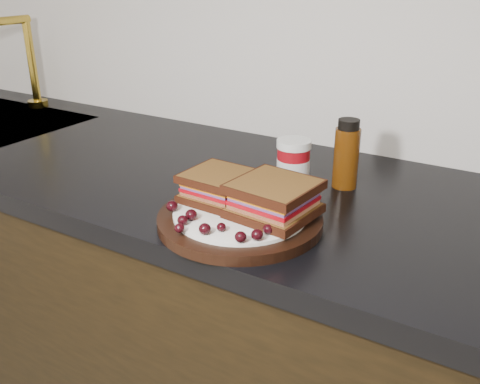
% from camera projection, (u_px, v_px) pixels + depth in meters
% --- Properties ---
extents(countertop, '(3.98, 0.60, 0.04)m').
position_uv_depth(countertop, '(329.00, 211.00, 1.01)').
color(countertop, black).
rests_on(countertop, base_cabinets).
extents(faucet, '(0.06, 0.22, 0.28)m').
position_uv_depth(faucet, '(32.00, 61.00, 1.60)').
color(faucet, '#B5922D').
rests_on(faucet, countertop).
extents(plate, '(0.28, 0.28, 0.02)m').
position_uv_depth(plate, '(240.00, 220.00, 0.91)').
color(plate, black).
rests_on(plate, countertop).
extents(sandwich_left, '(0.12, 0.12, 0.05)m').
position_uv_depth(sandwich_left, '(219.00, 186.00, 0.94)').
color(sandwich_left, brown).
rests_on(sandwich_left, plate).
extents(sandwich_right, '(0.14, 0.14, 0.06)m').
position_uv_depth(sandwich_right, '(274.00, 199.00, 0.88)').
color(sandwich_right, brown).
rests_on(sandwich_right, plate).
extents(grape_0, '(0.02, 0.02, 0.02)m').
position_uv_depth(grape_0, '(172.00, 206.00, 0.90)').
color(grape_0, black).
rests_on(grape_0, plate).
extents(grape_1, '(0.02, 0.02, 0.02)m').
position_uv_depth(grape_1, '(191.00, 215.00, 0.87)').
color(grape_1, black).
rests_on(grape_1, plate).
extents(grape_2, '(0.02, 0.02, 0.02)m').
position_uv_depth(grape_2, '(183.00, 220.00, 0.85)').
color(grape_2, black).
rests_on(grape_2, plate).
extents(grape_3, '(0.02, 0.02, 0.02)m').
position_uv_depth(grape_3, '(179.00, 228.00, 0.83)').
color(grape_3, black).
rests_on(grape_3, plate).
extents(grape_4, '(0.02, 0.02, 0.02)m').
position_uv_depth(grape_4, '(205.00, 229.00, 0.82)').
color(grape_4, black).
rests_on(grape_4, plate).
extents(grape_5, '(0.02, 0.02, 0.01)m').
position_uv_depth(grape_5, '(221.00, 227.00, 0.83)').
color(grape_5, black).
rests_on(grape_5, plate).
extents(grape_6, '(0.02, 0.02, 0.02)m').
position_uv_depth(grape_6, '(241.00, 237.00, 0.80)').
color(grape_6, black).
rests_on(grape_6, plate).
extents(grape_7, '(0.02, 0.02, 0.02)m').
position_uv_depth(grape_7, '(257.00, 235.00, 0.80)').
color(grape_7, black).
rests_on(grape_7, plate).
extents(grape_8, '(0.02, 0.02, 0.02)m').
position_uv_depth(grape_8, '(268.00, 229.00, 0.82)').
color(grape_8, black).
rests_on(grape_8, plate).
extents(grape_9, '(0.02, 0.02, 0.02)m').
position_uv_depth(grape_9, '(266.00, 218.00, 0.86)').
color(grape_9, black).
rests_on(grape_9, plate).
extents(grape_10, '(0.02, 0.02, 0.02)m').
position_uv_depth(grape_10, '(290.00, 212.00, 0.88)').
color(grape_10, black).
rests_on(grape_10, plate).
extents(grape_11, '(0.02, 0.02, 0.02)m').
position_uv_depth(grape_11, '(274.00, 208.00, 0.89)').
color(grape_11, black).
rests_on(grape_11, plate).
extents(grape_12, '(0.02, 0.02, 0.02)m').
position_uv_depth(grape_12, '(280.00, 205.00, 0.90)').
color(grape_12, black).
rests_on(grape_12, plate).
extents(grape_13, '(0.02, 0.02, 0.02)m').
position_uv_depth(grape_13, '(218.00, 188.00, 0.98)').
color(grape_13, black).
rests_on(grape_13, plate).
extents(grape_14, '(0.02, 0.02, 0.02)m').
position_uv_depth(grape_14, '(209.00, 194.00, 0.95)').
color(grape_14, black).
rests_on(grape_14, plate).
extents(grape_15, '(0.02, 0.02, 0.02)m').
position_uv_depth(grape_15, '(203.00, 200.00, 0.92)').
color(grape_15, black).
rests_on(grape_15, plate).
extents(grape_16, '(0.02, 0.02, 0.02)m').
position_uv_depth(grape_16, '(228.00, 191.00, 0.96)').
color(grape_16, black).
rests_on(grape_16, plate).
extents(grape_17, '(0.02, 0.02, 0.02)m').
position_uv_depth(grape_17, '(220.00, 195.00, 0.95)').
color(grape_17, black).
rests_on(grape_17, plate).
extents(grape_18, '(0.02, 0.02, 0.02)m').
position_uv_depth(grape_18, '(194.00, 198.00, 0.93)').
color(grape_18, black).
rests_on(grape_18, plate).
extents(condiment_jar, '(0.08, 0.08, 0.10)m').
position_uv_depth(condiment_jar, '(293.00, 164.00, 1.04)').
color(condiment_jar, maroon).
rests_on(condiment_jar, countertop).
extents(oil_bottle, '(0.06, 0.06, 0.14)m').
position_uv_depth(oil_bottle, '(346.00, 154.00, 1.04)').
color(oil_bottle, '#4A2407').
rests_on(oil_bottle, countertop).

